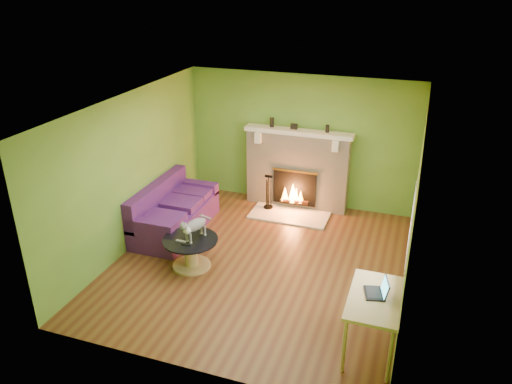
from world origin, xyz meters
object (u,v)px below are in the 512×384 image
at_px(sofa, 173,212).
at_px(desk, 375,303).
at_px(coffee_table, 191,251).
at_px(cat, 196,227).

bearing_deg(sofa, desk, -28.16).
relative_size(coffee_table, cat, 1.39).
height_order(sofa, cat, cat).
xyz_separation_m(desk, cat, (-2.87, 1.06, -0.01)).
bearing_deg(coffee_table, desk, -18.94).
distance_m(coffee_table, desk, 3.14).
bearing_deg(desk, cat, 159.69).
xyz_separation_m(sofa, desk, (3.81, -2.04, 0.36)).
xyz_separation_m(sofa, cat, (0.94, -0.98, 0.35)).
distance_m(desk, cat, 3.06).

